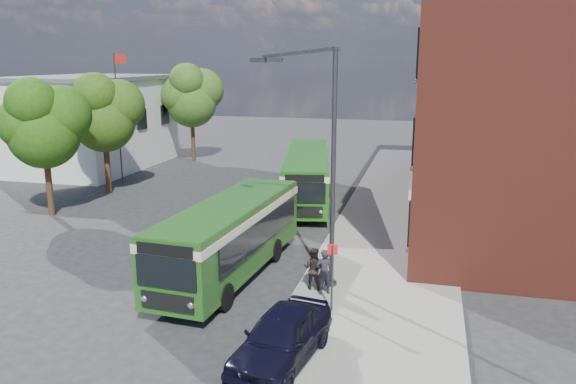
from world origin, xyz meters
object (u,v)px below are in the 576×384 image
(bus_rear, at_px, (307,172))
(parked_car, at_px, (282,337))
(bus_front, at_px, (230,232))
(street_lamp, at_px, (324,165))

(bus_rear, xyz_separation_m, parked_car, (3.47, -19.12, -0.92))
(bus_front, bearing_deg, parked_car, -58.44)
(street_lamp, height_order, bus_front, street_lamp)
(street_lamp, xyz_separation_m, parked_car, (-0.04, -5.86, -3.88))
(bus_front, xyz_separation_m, bus_rear, (0.33, 12.93, 0.00))
(street_lamp, relative_size, bus_rear, 0.72)
(bus_rear, relative_size, parked_car, 2.82)
(street_lamp, height_order, bus_rear, street_lamp)
(bus_front, bearing_deg, bus_rear, 88.53)
(bus_rear, height_order, parked_car, bus_rear)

